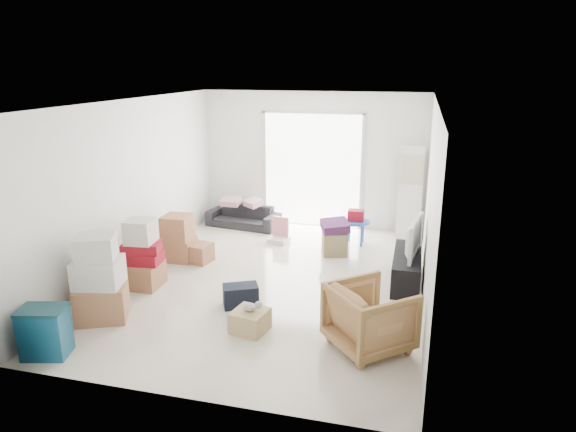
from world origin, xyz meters
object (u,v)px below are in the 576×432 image
Objects in this scene: armchair at (370,314)px; ottoman at (334,243)px; sofa at (243,213)px; kids_table at (356,220)px; wood_crate at (250,321)px; ac_tower at (410,193)px; storage_bins at (45,332)px; television at (408,250)px; tv_console at (407,268)px.

armchair reaches higher than ottoman.
sofa is 2.40m from kids_table.
ottoman reaches higher than wood_crate.
sofa reaches higher than wood_crate.
ac_tower is at bearing 34.34° from kids_table.
armchair is 1.32× the size of kids_table.
ac_tower is 2.69× the size of kids_table.
ac_tower reaches higher than storage_bins.
television is 3.91m from sofa.
armchair is at bearing -99.97° from tv_console.
kids_table is at bearing -145.66° from ac_tower.
sofa is at bearing 148.45° from tv_console.
armchair is (-0.36, -2.04, 0.20)m from tv_console.
ac_tower is 2.22m from television.
television reaches higher than wood_crate.
storage_bins is at bearing -123.14° from ottoman.
storage_bins is at bearing -125.97° from ac_tower.
tv_console is 1.58× the size of armchair.
sofa is at bearing 66.67° from television.
television is 1.48× the size of kids_table.
ottoman is (2.64, 4.04, -0.09)m from storage_bins.
storage_bins is (-3.90, -3.11, -0.22)m from television.
ottoman is (-1.26, 0.93, -0.31)m from television.
sofa is at bearing 83.62° from storage_bins.
armchair is 3.11m from ottoman.
sofa is 2.29× the size of kids_table.
wood_crate is at bearing 145.75° from television.
armchair is at bearing -1.31° from wood_crate.
sofa is at bearing 168.36° from kids_table.
television is 2.07m from armchair.
ac_tower is 2.04× the size of armchair.
ac_tower is 1.82× the size of television.
ottoman is (2.06, -1.11, -0.09)m from sofa.
wood_crate is at bearing 28.25° from storage_bins.
ac_tower is at bearing -45.31° from armchair.
television is 2.74m from wood_crate.
sofa is at bearing 151.64° from ottoman.
sofa is at bearing -177.38° from ac_tower.
tv_console is 3.35× the size of wood_crate.
storage_bins is (-0.58, -5.16, 0.00)m from sofa.
sofa is (-3.27, -0.15, -0.58)m from ac_tower.
ac_tower is at bearing 46.20° from ottoman.
tv_console is 0.91× the size of sofa.
storage_bins is 0.91× the size of kids_table.
armchair reaches higher than sofa.
ac_tower is 4.26m from armchair.
kids_table is (-0.98, 1.56, -0.05)m from television.
television is (0.05, -2.19, -0.36)m from ac_tower.
ac_tower reaches higher than tv_console.
armchair is 2.09× the size of ottoman.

